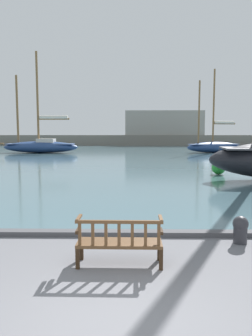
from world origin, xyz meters
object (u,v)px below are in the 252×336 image
at_px(mooring_bollard, 240,229).
at_px(sailboat_mid_starboard, 41,145).
at_px(sailboat_centre_channel, 214,145).
at_px(park_bench, 120,241).
at_px(channel_buoy, 219,168).

bearing_deg(mooring_bollard, sailboat_mid_starboard, 112.57).
bearing_deg(mooring_bollard, sailboat_centre_channel, 76.91).
relative_size(park_bench, sailboat_centre_channel, 0.16).
xyz_separation_m(sailboat_centre_channel, mooring_bollard, (-7.77, -33.43, -0.62)).
bearing_deg(channel_buoy, sailboat_mid_starboard, 127.99).
bearing_deg(sailboat_mid_starboard, park_bench, -72.27).
relative_size(sailboat_centre_channel, mooring_bollard, 16.10).
height_order(sailboat_mid_starboard, channel_buoy, sailboat_mid_starboard).
xyz_separation_m(sailboat_mid_starboard, mooring_bollard, (13.46, -32.38, -0.74)).
height_order(sailboat_centre_channel, channel_buoy, sailboat_centre_channel).
bearing_deg(sailboat_centre_channel, park_bench, -106.77).
height_order(park_bench, sailboat_centre_channel, sailboat_centre_channel).
distance_m(park_bench, mooring_bollard, 2.99).
bearing_deg(sailboat_centre_channel, mooring_bollard, -103.09).
distance_m(mooring_bollard, channel_buoy, 12.07).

